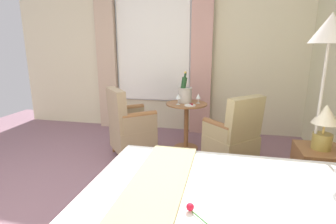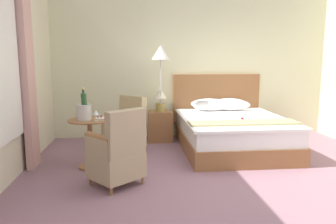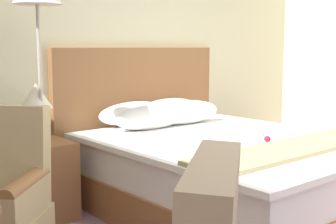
{
  "view_description": "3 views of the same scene",
  "coord_description": "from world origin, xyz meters",
  "px_view_note": "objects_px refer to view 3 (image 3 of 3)",
  "views": [
    {
      "loc": [
        1.94,
        1.32,
        1.55
      ],
      "look_at": [
        -0.39,
        0.8,
        0.95
      ],
      "focal_mm": 28.0,
      "sensor_mm": 36.0,
      "label": 1
    },
    {
      "loc": [
        -1.19,
        -3.97,
        1.59
      ],
      "look_at": [
        -0.67,
        1.03,
        0.77
      ],
      "focal_mm": 35.0,
      "sensor_mm": 36.0,
      "label": 2
    },
    {
      "loc": [
        -2.12,
        -0.93,
        1.28
      ],
      "look_at": [
        -0.45,
        1.06,
        0.92
      ],
      "focal_mm": 50.0,
      "sensor_mm": 36.0,
      "label": 3
    }
  ],
  "objects_px": {
    "bed": "(217,166)",
    "bedside_lamp": "(36,108)",
    "nightstand": "(39,181)",
    "floor_lamp_brass": "(38,7)"
  },
  "relations": [
    {
      "from": "bed",
      "to": "floor_lamp_brass",
      "type": "height_order",
      "value": "floor_lamp_brass"
    },
    {
      "from": "bed",
      "to": "bedside_lamp",
      "type": "xyz_separation_m",
      "value": [
        -1.19,
        0.66,
        0.5
      ]
    },
    {
      "from": "bedside_lamp",
      "to": "floor_lamp_brass",
      "type": "relative_size",
      "value": 0.24
    },
    {
      "from": "nightstand",
      "to": "bedside_lamp",
      "type": "relative_size",
      "value": 1.33
    },
    {
      "from": "nightstand",
      "to": "bedside_lamp",
      "type": "height_order",
      "value": "bedside_lamp"
    },
    {
      "from": "bed",
      "to": "bedside_lamp",
      "type": "relative_size",
      "value": 5.16
    },
    {
      "from": "nightstand",
      "to": "bedside_lamp",
      "type": "xyz_separation_m",
      "value": [
        -0.0,
        0.0,
        0.55
      ]
    },
    {
      "from": "bed",
      "to": "floor_lamp_brass",
      "type": "relative_size",
      "value": 1.24
    },
    {
      "from": "bed",
      "to": "floor_lamp_brass",
      "type": "xyz_separation_m",
      "value": [
        -1.19,
        0.6,
        1.21
      ]
    },
    {
      "from": "bedside_lamp",
      "to": "nightstand",
      "type": "bearing_deg",
      "value": -0.0
    }
  ]
}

